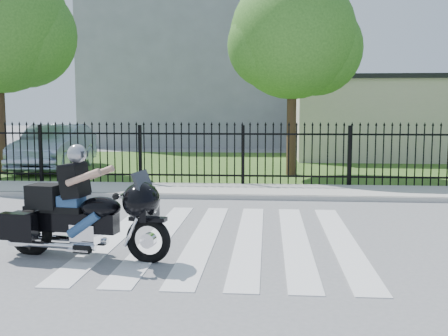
{
  "coord_description": "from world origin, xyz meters",
  "views": [
    {
      "loc": [
        0.71,
        -8.94,
        2.26
      ],
      "look_at": [
        -0.22,
        2.18,
        1.0
      ],
      "focal_mm": 42.0,
      "sensor_mm": 36.0,
      "label": 1
    }
  ],
  "objects": [
    {
      "name": "iron_fence",
      "position": [
        0.0,
        6.0,
        0.9
      ],
      "size": [
        26.0,
        0.04,
        1.8
      ],
      "color": "black",
      "rests_on": "ground"
    },
    {
      "name": "sidewalk",
      "position": [
        0.0,
        5.0,
        0.06
      ],
      "size": [
        40.0,
        2.0,
        0.12
      ],
      "primitive_type": "cube",
      "color": "#ADAAA3",
      "rests_on": "ground"
    },
    {
      "name": "building_low_roof",
      "position": [
        7.0,
        16.0,
        3.6
      ],
      "size": [
        10.2,
        6.2,
        0.2
      ],
      "primitive_type": "cube",
      "color": "black",
      "rests_on": "building_low"
    },
    {
      "name": "tree_mid",
      "position": [
        1.5,
        9.0,
        4.67
      ],
      "size": [
        4.2,
        4.2,
        6.78
      ],
      "color": "#382316",
      "rests_on": "ground"
    },
    {
      "name": "ground",
      "position": [
        0.0,
        0.0,
        0.0
      ],
      "size": [
        120.0,
        120.0,
        0.0
      ],
      "primitive_type": "plane",
      "color": "slate",
      "rests_on": "ground"
    },
    {
      "name": "motorcycle_rider",
      "position": [
        -2.09,
        -1.35,
        0.73
      ],
      "size": [
        2.67,
        1.12,
        1.77
      ],
      "rotation": [
        0.0,
        0.0,
        -0.15
      ],
      "color": "black",
      "rests_on": "ground"
    },
    {
      "name": "crosswalk",
      "position": [
        0.0,
        0.0,
        0.01
      ],
      "size": [
        5.0,
        5.5,
        0.01
      ],
      "primitive_type": null,
      "color": "silver",
      "rests_on": "ground"
    },
    {
      "name": "curb",
      "position": [
        0.0,
        4.0,
        0.06
      ],
      "size": [
        40.0,
        0.12,
        0.12
      ],
      "primitive_type": "cube",
      "color": "#ADAAA3",
      "rests_on": "ground"
    },
    {
      "name": "grass_strip",
      "position": [
        0.0,
        12.0,
        0.01
      ],
      "size": [
        40.0,
        12.0,
        0.02
      ],
      "primitive_type": "cube",
      "color": "#2C501B",
      "rests_on": "ground"
    },
    {
      "name": "building_low",
      "position": [
        7.0,
        16.0,
        1.75
      ],
      "size": [
        10.0,
        6.0,
        3.5
      ],
      "primitive_type": "cube",
      "color": "beige",
      "rests_on": "ground"
    },
    {
      "name": "building_tall",
      "position": [
        -3.0,
        26.0,
        6.0
      ],
      "size": [
        15.0,
        10.0,
        12.0
      ],
      "primitive_type": "cube",
      "color": "#92949A",
      "rests_on": "ground"
    },
    {
      "name": "parked_car",
      "position": [
        -7.12,
        9.72,
        0.86
      ],
      "size": [
        2.11,
        5.2,
        1.68
      ],
      "primitive_type": "imported",
      "rotation": [
        0.0,
        0.0,
        0.07
      ],
      "color": "#A5B4CF",
      "rests_on": "grass_strip"
    }
  ]
}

